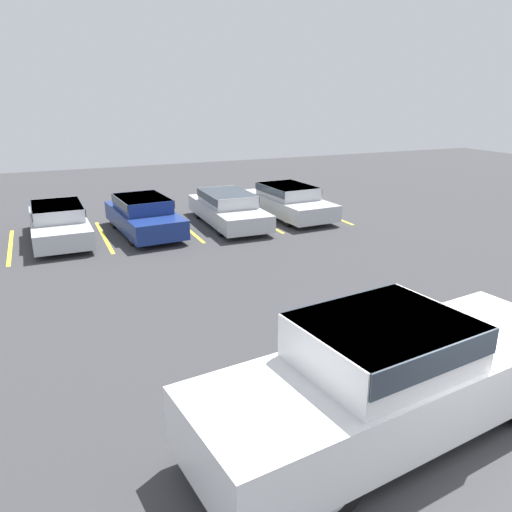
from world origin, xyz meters
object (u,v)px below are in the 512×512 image
Objects in this scene: parked_sedan_c at (228,207)px; pickup_truck at (397,374)px; parked_sedan_b at (144,214)px; parked_sedan_a at (59,221)px; parked_sedan_d at (288,200)px.

pickup_truck is at bearing -8.32° from parked_sedan_c.
parked_sedan_c is at bearing 73.64° from pickup_truck.
parked_sedan_b is at bearing -89.08° from parked_sedan_c.
parked_sedan_b is at bearing 88.18° from pickup_truck.
parked_sedan_b reaches higher than parked_sedan_a.
pickup_truck reaches higher than parked_sedan_c.
pickup_truck is 12.26m from parked_sedan_c.
parked_sedan_c is (5.82, -0.33, 0.01)m from parked_sedan_a.
parked_sedan_b is (-1.07, 12.10, -0.24)m from pickup_truck.
parked_sedan_a is 5.83m from parked_sedan_c.
parked_sedan_b is 3.09m from parked_sedan_c.
parked_sedan_c is 1.03× the size of parked_sedan_d.
parked_sedan_b reaches higher than parked_sedan_d.
parked_sedan_d reaches higher than parked_sedan_c.
pickup_truck is 13.13m from parked_sedan_d.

